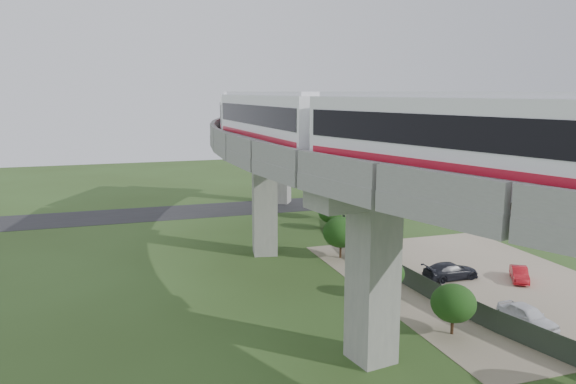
% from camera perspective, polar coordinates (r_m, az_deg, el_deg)
% --- Properties ---
extents(ground, '(160.00, 160.00, 0.00)m').
position_cam_1_polar(ground, '(40.02, 0.46, -10.39)').
color(ground, '#30471C').
rests_on(ground, ground).
extents(dirt_lot, '(18.00, 26.00, 0.04)m').
position_cam_1_polar(dirt_lot, '(44.62, 18.85, -8.72)').
color(dirt_lot, gray).
rests_on(dirt_lot, ground).
extents(asphalt_road, '(60.00, 8.00, 0.03)m').
position_cam_1_polar(asphalt_road, '(68.07, -7.55, -1.81)').
color(asphalt_road, '#232326').
rests_on(asphalt_road, ground).
extents(viaduct, '(19.58, 73.98, 11.40)m').
position_cam_1_polar(viaduct, '(39.18, 5.82, 2.79)').
color(viaduct, '#99968E').
rests_on(viaduct, ground).
extents(metro_train, '(12.53, 61.19, 3.64)m').
position_cam_1_polar(metro_train, '(41.46, -0.65, 7.76)').
color(metro_train, white).
rests_on(metro_train, ground).
extents(fence, '(3.87, 38.73, 1.50)m').
position_cam_1_polar(fence, '(43.67, 12.81, -7.82)').
color(fence, '#2D382D').
rests_on(fence, ground).
extents(tree_0, '(2.50, 2.50, 3.11)m').
position_cam_1_polar(tree_0, '(62.61, 3.56, -0.91)').
color(tree_0, '#382314').
rests_on(tree_0, ground).
extents(tree_1, '(2.48, 2.48, 2.85)m').
position_cam_1_polar(tree_1, '(57.79, 4.33, -2.10)').
color(tree_1, '#382314').
rests_on(tree_1, ground).
extents(tree_2, '(3.07, 3.07, 3.59)m').
position_cam_1_polar(tree_2, '(47.91, 5.39, -4.09)').
color(tree_2, '#382314').
rests_on(tree_2, ground).
extents(tree_3, '(2.11, 2.11, 2.67)m').
position_cam_1_polar(tree_3, '(39.43, 10.25, -8.15)').
color(tree_3, '#382314').
rests_on(tree_3, ground).
extents(tree_4, '(2.63, 2.63, 3.05)m').
position_cam_1_polar(tree_4, '(34.59, 16.46, -10.78)').
color(tree_4, '#382314').
rests_on(tree_4, ground).
extents(car_white, '(1.89, 4.09, 1.36)m').
position_cam_1_polar(car_white, '(37.49, 23.15, -11.52)').
color(car_white, white).
rests_on(car_white, dirt_lot).
extents(car_red, '(2.66, 3.29, 1.05)m').
position_cam_1_polar(car_red, '(45.91, 22.45, -7.71)').
color(car_red, red).
rests_on(car_red, dirt_lot).
extents(car_dark, '(4.43, 1.93, 1.27)m').
position_cam_1_polar(car_dark, '(44.60, 16.19, -7.70)').
color(car_dark, black).
rests_on(car_dark, dirt_lot).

